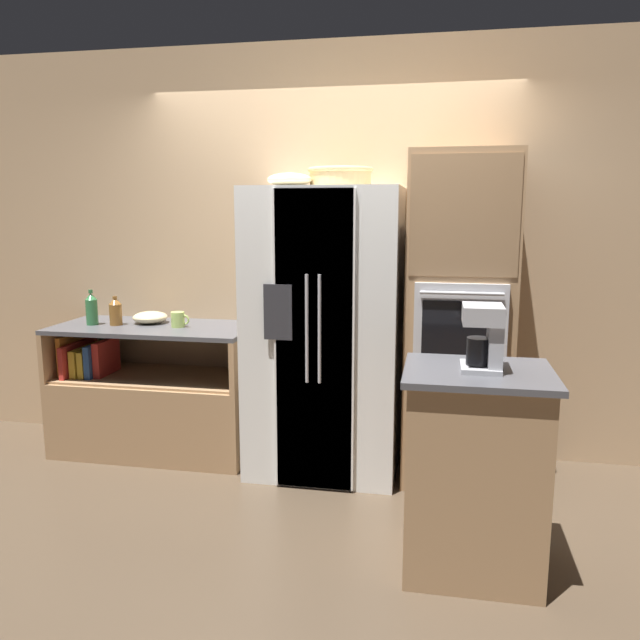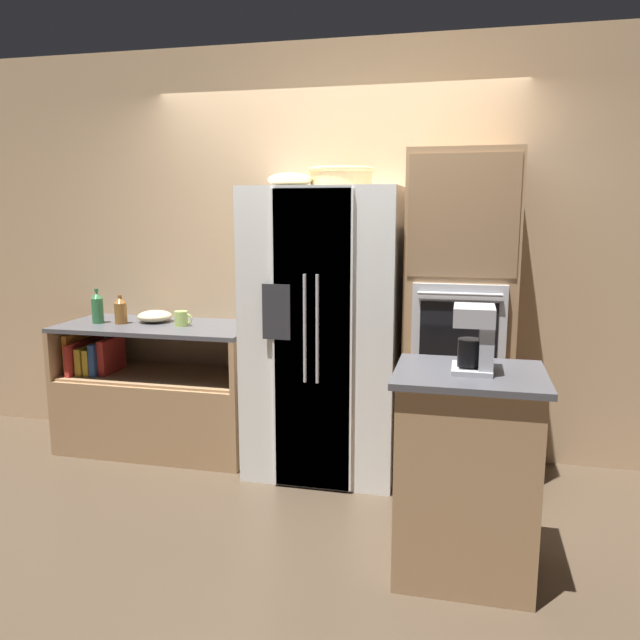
% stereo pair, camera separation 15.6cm
% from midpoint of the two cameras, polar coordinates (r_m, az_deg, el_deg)
% --- Properties ---
extents(ground_plane, '(20.00, 20.00, 0.00)m').
position_cam_midpoint_polar(ground_plane, '(4.26, 0.96, -13.37)').
color(ground_plane, '#4C3D2D').
extents(wall_back, '(12.00, 0.06, 2.80)m').
position_cam_midpoint_polar(wall_back, '(4.37, 2.31, 6.20)').
color(wall_back, tan).
rests_on(wall_back, ground_plane).
extents(counter_left, '(1.37, 0.65, 0.90)m').
position_cam_midpoint_polar(counter_left, '(4.62, -13.56, -7.39)').
color(counter_left, '#A87F56').
rests_on(counter_left, ground_plane).
extents(refrigerator, '(0.95, 0.79, 1.83)m').
position_cam_midpoint_polar(refrigerator, '(4.02, 1.66, -1.08)').
color(refrigerator, white).
rests_on(refrigerator, ground_plane).
extents(wall_oven, '(0.64, 0.74, 2.03)m').
position_cam_midpoint_polar(wall_oven, '(3.97, 13.72, -0.01)').
color(wall_oven, '#A87F56').
rests_on(wall_oven, ground_plane).
extents(island_counter, '(0.67, 0.58, 0.98)m').
position_cam_midpoint_polar(island_counter, '(3.07, 14.65, -13.36)').
color(island_counter, '#A87F56').
rests_on(island_counter, ground_plane).
extents(wicker_basket, '(0.41, 0.41, 0.12)m').
position_cam_midpoint_polar(wicker_basket, '(3.99, 3.11, 12.98)').
color(wicker_basket, tan).
rests_on(wicker_basket, refrigerator).
extents(fruit_bowl, '(0.28, 0.28, 0.08)m').
position_cam_midpoint_polar(fruit_bowl, '(3.92, -1.59, 12.70)').
color(fruit_bowl, beige).
rests_on(fruit_bowl, refrigerator).
extents(bottle_tall, '(0.08, 0.08, 0.25)m').
position_cam_midpoint_polar(bottle_tall, '(4.63, -18.78, 1.10)').
color(bottle_tall, '#33723F').
rests_on(bottle_tall, counter_left).
extents(bottle_short, '(0.09, 0.09, 0.20)m').
position_cam_midpoint_polar(bottle_short, '(4.57, -16.84, 0.89)').
color(bottle_short, brown).
rests_on(bottle_short, counter_left).
extents(mug, '(0.13, 0.09, 0.10)m').
position_cam_midpoint_polar(mug, '(4.37, -11.55, 0.13)').
color(mug, '#B2D166').
rests_on(mug, counter_left).
extents(mixing_bowl, '(0.24, 0.24, 0.08)m').
position_cam_midpoint_polar(mixing_bowl, '(4.58, -13.93, 0.34)').
color(mixing_bowl, beige).
rests_on(mixing_bowl, counter_left).
extents(coffee_maker, '(0.18, 0.22, 0.30)m').
position_cam_midpoint_polar(coffee_maker, '(2.88, 15.75, -1.44)').
color(coffee_maker, '#B2B2B7').
rests_on(coffee_maker, island_counter).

